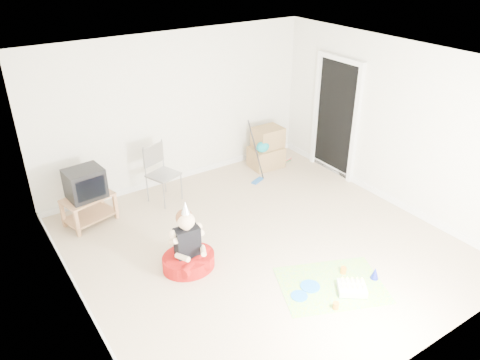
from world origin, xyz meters
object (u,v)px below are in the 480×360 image
cardboard_boxes (267,149)px  birthday_cake (352,289)px  folding_chair (163,175)px  crt_tv (85,183)px  tv_stand (89,207)px  seated_woman (188,254)px

cardboard_boxes → birthday_cake: 3.68m
folding_chair → crt_tv: bearing=179.1°
tv_stand → seated_woman: (0.73, -1.81, -0.05)m
tv_stand → seated_woman: seated_woman is taller
tv_stand → folding_chair: 1.26m
tv_stand → folding_chair: (1.24, -0.02, 0.21)m
crt_tv → tv_stand: bearing=-5.6°
crt_tv → birthday_cake: bearing=-62.6°
tv_stand → cardboard_boxes: bearing=1.5°
crt_tv → cardboard_boxes: (3.41, 0.09, -0.31)m
folding_chair → cardboard_boxes: 2.18m
folding_chair → cardboard_boxes: size_ratio=1.29×
crt_tv → cardboard_boxes: size_ratio=0.69×
cardboard_boxes → birthday_cake: (-1.24, -3.45, -0.32)m
tv_stand → seated_woman: size_ratio=0.80×
tv_stand → crt_tv: 0.41m
cardboard_boxes → birthday_cake: cardboard_boxes is taller
cardboard_boxes → seated_woman: 3.29m
tv_stand → birthday_cake: tv_stand is taller
folding_chair → seated_woman: seated_woman is taller
tv_stand → seated_woman: 1.95m
crt_tv → cardboard_boxes: bearing=-4.0°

